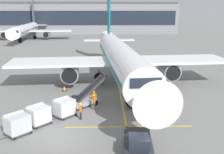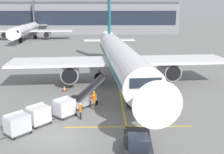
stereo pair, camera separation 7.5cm
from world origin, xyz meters
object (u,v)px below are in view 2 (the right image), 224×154
object	(u,v)px
baggage_cart_second	(38,115)
ground_crew_by_carts	(94,101)
distant_airplane	(27,30)
pushback_tug	(138,145)
ground_crew_by_loader	(73,106)
belt_loader	(85,98)
baggage_cart_lead	(64,107)
ground_crew_wingwalker	(94,97)
safety_cone_engine_keepout	(64,88)
parked_airplane	(120,58)
ground_crew_marshaller	(80,110)
baggage_cart_third	(17,124)

from	to	relation	value
baggage_cart_second	ground_crew_by_carts	world-z (taller)	baggage_cart_second
distant_airplane	pushback_tug	bearing A→B (deg)	-69.11
ground_crew_by_loader	ground_crew_by_carts	world-z (taller)	same
belt_loader	baggage_cart_second	bearing A→B (deg)	-128.60
belt_loader	ground_crew_by_carts	size ratio (longest dim) A/B	2.70
baggage_cart_lead	ground_crew_wingwalker	world-z (taller)	baggage_cart_lead
safety_cone_engine_keepout	ground_crew_by_carts	bearing A→B (deg)	-59.18
ground_crew_by_loader	pushback_tug	bearing A→B (deg)	-54.28
baggage_cart_lead	safety_cone_engine_keepout	size ratio (longest dim) A/B	3.72
baggage_cart_second	distant_airplane	world-z (taller)	distant_airplane
parked_airplane	ground_crew_marshaller	bearing A→B (deg)	-109.18
baggage_cart_second	ground_crew_marshaller	xyz separation A→B (m)	(3.91, 1.13, -0.00)
ground_crew_marshaller	ground_crew_by_loader	bearing A→B (deg)	126.58
pushback_tug	distant_airplane	bearing A→B (deg)	110.89
parked_airplane	ground_crew_by_carts	size ratio (longest dim) A/B	23.98
baggage_cart_second	distant_airplane	xyz separation A→B (m)	(-21.60, 73.99, 2.49)
ground_crew_by_loader	distant_airplane	size ratio (longest dim) A/B	0.04
baggage_cart_lead	ground_crew_by_loader	size ratio (longest dim) A/B	1.46
baggage_cart_lead	baggage_cart_third	bearing A→B (deg)	-131.14
ground_crew_by_carts	distant_airplane	distance (m)	75.16
parked_airplane	ground_crew_wingwalker	size ratio (longest dim) A/B	23.98
baggage_cart_second	ground_crew_by_carts	size ratio (longest dim) A/B	1.46
ground_crew_by_loader	ground_crew_marshaller	distance (m)	1.44
baggage_cart_lead	ground_crew_by_carts	bearing A→B (deg)	31.40
parked_airplane	safety_cone_engine_keepout	size ratio (longest dim) A/B	60.93
belt_loader	ground_crew_by_carts	xyz separation A→B (m)	(1.05, -1.32, 0.12)
baggage_cart_third	distant_airplane	distance (m)	78.73
parked_airplane	ground_crew_wingwalker	world-z (taller)	parked_airplane
ground_crew_by_carts	distant_airplane	size ratio (longest dim) A/B	0.04
baggage_cart_lead	safety_cone_engine_keepout	xyz separation A→B (m)	(-1.28, 8.94, -0.67)
baggage_cart_lead	ground_crew_marshaller	distance (m)	1.94
belt_loader	ground_crew_by_carts	world-z (taller)	belt_loader
belt_loader	baggage_cart_second	world-z (taller)	belt_loader
parked_airplane	ground_crew_by_carts	world-z (taller)	parked_airplane
parked_airplane	baggage_cart_lead	world-z (taller)	parked_airplane
parked_airplane	safety_cone_engine_keepout	world-z (taller)	parked_airplane
baggage_cart_third	ground_crew_by_loader	distance (m)	6.20
parked_airplane	baggage_cart_third	bearing A→B (deg)	-120.99
pushback_tug	ground_crew_marshaller	xyz separation A→B (m)	(-4.93, 6.89, 0.17)
pushback_tug	ground_crew_by_loader	xyz separation A→B (m)	(-5.79, 8.05, 0.17)
baggage_cart_third	ground_crew_marshaller	xyz separation A→B (m)	(5.27, 3.19, -0.00)
belt_loader	ground_crew_by_carts	distance (m)	1.69
belt_loader	ground_crew_by_loader	world-z (taller)	belt_loader
ground_crew_by_loader	baggage_cart_third	bearing A→B (deg)	-135.43
pushback_tug	safety_cone_engine_keepout	size ratio (longest dim) A/B	6.61
baggage_cart_third	belt_loader	bearing A→B (deg)	52.78
parked_airplane	baggage_cart_second	world-z (taller)	parked_airplane
baggage_cart_second	ground_crew_marshaller	size ratio (longest dim) A/B	1.46
ground_crew_by_carts	distant_airplane	world-z (taller)	distant_airplane
pushback_tug	belt_loader	bearing A→B (deg)	113.64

